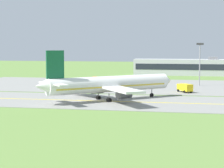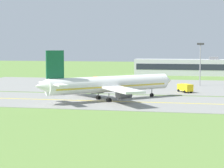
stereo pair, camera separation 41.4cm
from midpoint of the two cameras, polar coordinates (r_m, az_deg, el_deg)
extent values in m
plane|color=olive|center=(102.55, -0.80, -2.42)|extent=(500.00, 500.00, 0.00)
cube|color=gray|center=(102.55, -0.80, -2.40)|extent=(240.00, 28.00, 0.10)
cube|color=gray|center=(142.42, 6.76, -0.26)|extent=(140.00, 52.00, 0.10)
cube|color=yellow|center=(102.54, -0.80, -2.36)|extent=(220.00, 0.60, 0.01)
cylinder|color=white|center=(103.89, -0.11, 0.01)|extent=(27.63, 26.07, 4.00)
cone|color=white|center=(114.36, 7.71, 0.45)|extent=(4.49, 4.55, 3.80)
cone|color=white|center=(95.64, -9.57, -0.29)|extent=(4.66, 4.67, 3.40)
cube|color=gold|center=(103.93, -0.11, -0.27)|extent=(25.69, 24.28, 0.36)
cube|color=#1E232D|center=(112.93, 6.85, 0.76)|extent=(3.63, 3.72, 0.70)
cube|color=white|center=(110.21, -3.38, 0.05)|extent=(14.67, 13.19, 0.50)
cylinder|color=#47474C|center=(109.56, -1.96, -0.72)|extent=(4.06, 4.00, 2.30)
cylinder|color=black|center=(110.35, -1.24, -0.67)|extent=(1.61, 1.71, 2.10)
cube|color=white|center=(95.60, 1.41, -0.76)|extent=(12.52, 15.05, 0.50)
cylinder|color=#47474C|center=(98.51, 1.76, -1.40)|extent=(4.06, 4.00, 2.30)
cylinder|color=black|center=(99.39, 2.53, -1.34)|extent=(1.61, 1.71, 2.10)
cube|color=#145938|center=(96.61, -7.74, 2.68)|extent=(3.50, 3.29, 6.50)
cube|color=white|center=(99.76, -8.55, 0.19)|extent=(6.10, 5.75, 0.30)
cube|color=white|center=(93.92, -7.04, -0.11)|extent=(5.52, 6.24, 0.30)
cylinder|color=slate|center=(111.44, 5.62, -1.11)|extent=(0.24, 0.24, 1.65)
cylinder|color=black|center=(111.54, 5.61, -1.53)|extent=(1.04, 1.01, 1.10)
cylinder|color=slate|center=(105.41, -1.77, -1.46)|extent=(0.24, 0.24, 1.65)
cylinder|color=black|center=(105.75, -1.84, -1.89)|extent=(1.04, 1.01, 1.10)
cylinder|color=black|center=(105.27, -1.69, -1.92)|extent=(1.04, 1.01, 1.10)
cylinder|color=slate|center=(100.95, -0.31, -1.76)|extent=(0.24, 0.24, 1.65)
cylinder|color=black|center=(101.29, -0.39, -2.21)|extent=(1.04, 1.01, 1.10)
cylinder|color=black|center=(100.82, -0.23, -2.24)|extent=(1.04, 1.01, 1.10)
cube|color=silver|center=(136.33, -7.27, 0.10)|extent=(2.69, 2.65, 1.80)
cube|color=#1E232D|center=(137.02, -7.38, 0.26)|extent=(1.52, 1.24, 0.81)
cube|color=silver|center=(133.51, -6.83, 0.04)|extent=(4.25, 4.60, 2.00)
cylinder|color=orange|center=(136.24, -7.27, 0.52)|extent=(0.20, 0.20, 0.18)
cylinder|color=black|center=(136.10, -7.66, -0.36)|extent=(0.79, 0.89, 0.90)
cylinder|color=black|center=(136.77, -6.87, -0.32)|extent=(0.79, 0.89, 0.90)
cylinder|color=black|center=(132.48, -7.13, -0.51)|extent=(0.79, 0.89, 0.90)
cylinder|color=black|center=(133.20, -6.28, -0.47)|extent=(0.79, 0.89, 0.90)
cube|color=orange|center=(152.79, -2.17, 0.70)|extent=(2.47, 2.57, 1.80)
cube|color=#1E232D|center=(152.62, -2.46, 0.81)|extent=(0.87, 1.72, 0.81)
cube|color=orange|center=(153.48, -1.00, 0.46)|extent=(5.06, 3.82, 0.40)
cylinder|color=orange|center=(152.71, -2.18, 1.07)|extent=(0.20, 0.20, 0.18)
cylinder|color=black|center=(151.90, -2.10, 0.27)|extent=(0.94, 0.65, 0.90)
cylinder|color=black|center=(153.85, -2.24, 0.34)|extent=(0.94, 0.65, 0.90)
cylinder|color=black|center=(152.68, -0.58, 0.30)|extent=(0.94, 0.65, 0.90)
cylinder|color=black|center=(154.72, -0.75, 0.37)|extent=(0.94, 0.65, 0.90)
cube|color=yellow|center=(125.29, 9.65, -0.39)|extent=(2.64, 2.58, 1.80)
cube|color=#1E232D|center=(125.93, 9.48, -0.22)|extent=(1.63, 1.06, 0.81)
cube|color=yellow|center=(122.69, 10.33, -0.48)|extent=(3.98, 4.68, 2.00)
cylinder|color=orange|center=(125.20, 9.65, 0.06)|extent=(0.20, 0.20, 0.18)
cylinder|color=black|center=(124.91, 9.24, -0.89)|extent=(0.72, 0.92, 0.90)
cylinder|color=black|center=(125.89, 10.04, -0.85)|extent=(0.72, 0.92, 0.90)
cylinder|color=black|center=(121.57, 10.10, -1.07)|extent=(0.72, 0.92, 0.90)
cylinder|color=black|center=(122.62, 10.95, -1.03)|extent=(0.72, 0.92, 0.90)
cube|color=#B2B2B7|center=(194.78, 10.83, 2.27)|extent=(51.51, 8.50, 7.48)
cube|color=#1E232D|center=(190.47, 10.82, 2.31)|extent=(49.45, 0.10, 2.69)
cube|color=slate|center=(194.75, 13.89, 3.49)|extent=(4.00, 4.00, 1.20)
cylinder|color=gray|center=(144.43, 12.13, 2.50)|extent=(0.36, 0.36, 14.00)
cube|color=#333333|center=(144.27, 12.19, 5.42)|extent=(2.40, 0.50, 0.70)
camera|label=1|loc=(0.21, -89.89, 0.01)|focal=66.36mm
camera|label=2|loc=(0.21, 90.11, -0.01)|focal=66.36mm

